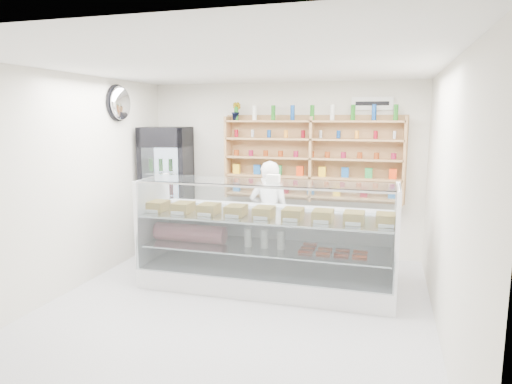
% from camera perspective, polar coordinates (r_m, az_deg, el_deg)
% --- Properties ---
extents(room, '(5.00, 5.00, 5.00)m').
position_cam_1_polar(room, '(5.18, -2.79, -0.02)').
color(room, silver).
rests_on(room, ground).
extents(display_counter, '(3.30, 0.99, 1.44)m').
position_cam_1_polar(display_counter, '(6.07, 1.24, -8.49)').
color(display_counter, white).
rests_on(display_counter, floor).
extents(shop_worker, '(0.61, 0.42, 1.62)m').
position_cam_1_polar(shop_worker, '(6.72, 1.68, -2.96)').
color(shop_worker, silver).
rests_on(shop_worker, floor).
extents(drinks_cooler, '(0.86, 0.85, 2.08)m').
position_cam_1_polar(drinks_cooler, '(7.75, -11.03, 0.27)').
color(drinks_cooler, black).
rests_on(drinks_cooler, floor).
extents(wall_shelving, '(2.84, 0.28, 1.33)m').
position_cam_1_polar(wall_shelving, '(7.30, 6.93, 4.17)').
color(wall_shelving, tan).
rests_on(wall_shelving, back_wall).
extents(potted_plant, '(0.19, 0.16, 0.29)m').
position_cam_1_polar(potted_plant, '(7.57, -2.49, 10.06)').
color(potted_plant, '#1E6626').
rests_on(potted_plant, wall_shelving).
extents(security_mirror, '(0.15, 0.50, 0.50)m').
position_cam_1_polar(security_mirror, '(7.15, -16.57, 10.62)').
color(security_mirror, silver).
rests_on(security_mirror, left_wall).
extents(wall_sign, '(0.62, 0.03, 0.20)m').
position_cam_1_polar(wall_sign, '(7.31, 14.33, 10.67)').
color(wall_sign, white).
rests_on(wall_sign, back_wall).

